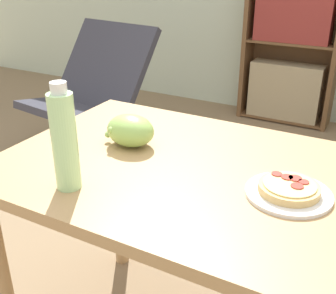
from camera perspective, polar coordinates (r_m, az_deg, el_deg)
dining_table at (r=1.27m, az=2.40°, el=-7.39°), size 1.08×0.76×0.77m
pizza_on_plate at (r=1.10m, az=16.05°, el=-5.67°), size 0.22×0.22×0.04m
grape_bunch at (r=1.32m, az=-5.14°, el=2.25°), size 0.17×0.12×0.10m
drink_bottle at (r=1.07m, az=-13.86°, el=0.88°), size 0.06×0.06×0.28m
lounge_chair_near at (r=3.00m, az=-10.43°, el=4.24°), size 0.78×0.85×0.88m
bookshelf at (r=3.65m, az=16.28°, el=12.61°), size 0.75×0.26×1.33m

